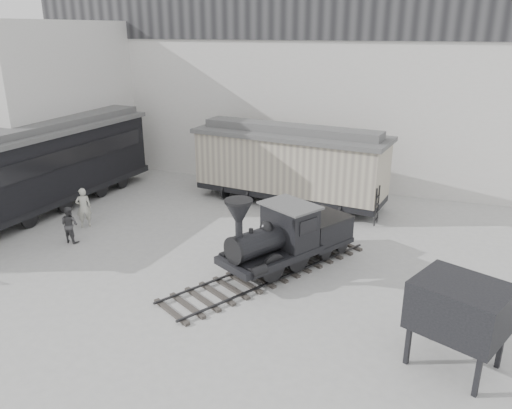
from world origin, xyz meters
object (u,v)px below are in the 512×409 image
at_px(boxcar, 290,163).
at_px(passenger_coach, 33,169).
at_px(visitor_b, 69,224).
at_px(locomotive, 283,240).
at_px(coal_hopper, 459,313).
at_px(visitor_a, 84,208).

bearing_deg(boxcar, passenger_coach, -145.48).
relative_size(passenger_coach, visitor_b, 9.65).
xyz_separation_m(locomotive, boxcar, (-1.92, 7.36, 0.98)).
bearing_deg(locomotive, coal_hopper, -3.79).
bearing_deg(visitor_a, coal_hopper, 120.69).
height_order(locomotive, visitor_b, locomotive).
distance_m(visitor_a, visitor_b, 1.74).
distance_m(boxcar, passenger_coach, 12.52).
height_order(passenger_coach, visitor_b, passenger_coach).
relative_size(locomotive, visitor_b, 5.45).
bearing_deg(coal_hopper, locomotive, 170.44).
bearing_deg(visitor_b, coal_hopper, 171.64).
relative_size(passenger_coach, visitor_a, 8.30).
xyz_separation_m(boxcar, coal_hopper, (7.89, -11.34, -0.53)).
distance_m(locomotive, visitor_a, 9.81).
distance_m(boxcar, coal_hopper, 13.82).
height_order(visitor_a, coal_hopper, coal_hopper).
bearing_deg(visitor_a, passenger_coach, -54.92).
xyz_separation_m(locomotive, passenger_coach, (-13.12, 1.76, 1.08)).
distance_m(visitor_b, coal_hopper, 15.56).
height_order(visitor_a, visitor_b, visitor_a).
bearing_deg(visitor_a, boxcar, 177.32).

